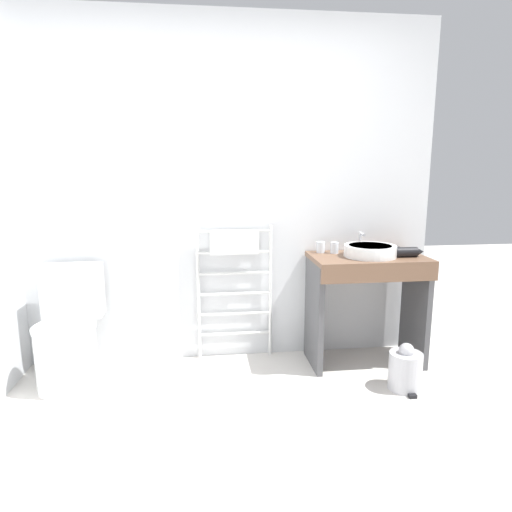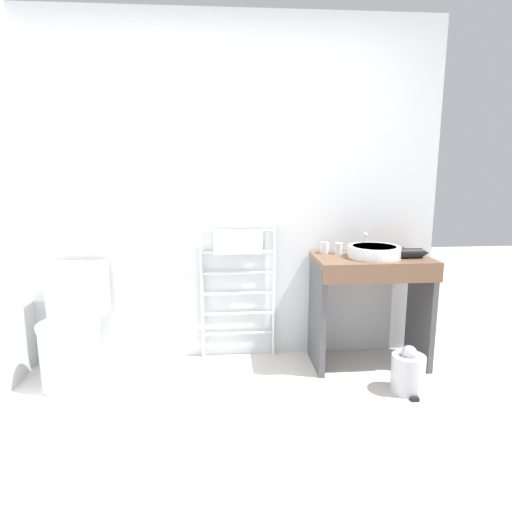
{
  "view_description": "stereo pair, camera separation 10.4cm",
  "coord_description": "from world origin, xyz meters",
  "px_view_note": "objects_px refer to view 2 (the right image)",
  "views": [
    {
      "loc": [
        -0.19,
        -1.8,
        1.47
      ],
      "look_at": [
        0.14,
        0.84,
        0.94
      ],
      "focal_mm": 32.0,
      "sensor_mm": 36.0,
      "label": 1
    },
    {
      "loc": [
        -0.08,
        -1.81,
        1.47
      ],
      "look_at": [
        0.14,
        0.84,
        0.94
      ],
      "focal_mm": 32.0,
      "sensor_mm": 36.0,
      "label": 2
    }
  ],
  "objects_px": {
    "cup_near_edge": "(338,248)",
    "sink_basin": "(374,251)",
    "cup_near_wall": "(325,248)",
    "hair_dryer": "(412,253)",
    "toilet": "(73,334)",
    "trash_bin": "(408,372)",
    "towel_radiator": "(238,266)"
  },
  "relations": [
    {
      "from": "cup_near_edge",
      "to": "sink_basin",
      "type": "bearing_deg",
      "value": -34.67
    },
    {
      "from": "cup_near_wall",
      "to": "hair_dryer",
      "type": "height_order",
      "value": "cup_near_wall"
    },
    {
      "from": "toilet",
      "to": "hair_dryer",
      "type": "bearing_deg",
      "value": 0.51
    },
    {
      "from": "sink_basin",
      "to": "cup_near_wall",
      "type": "xyz_separation_m",
      "value": [
        -0.31,
        0.19,
        -0.0
      ]
    },
    {
      "from": "hair_dryer",
      "to": "trash_bin",
      "type": "relative_size",
      "value": 0.67
    },
    {
      "from": "sink_basin",
      "to": "cup_near_edge",
      "type": "xyz_separation_m",
      "value": [
        -0.22,
        0.15,
        -0.0
      ]
    },
    {
      "from": "cup_near_wall",
      "to": "hair_dryer",
      "type": "distance_m",
      "value": 0.62
    },
    {
      "from": "cup_near_wall",
      "to": "hair_dryer",
      "type": "xyz_separation_m",
      "value": [
        0.58,
        -0.22,
        -0.01
      ]
    },
    {
      "from": "sink_basin",
      "to": "cup_near_wall",
      "type": "relative_size",
      "value": 4.48
    },
    {
      "from": "sink_basin",
      "to": "cup_near_wall",
      "type": "distance_m",
      "value": 0.37
    },
    {
      "from": "towel_radiator",
      "to": "cup_near_edge",
      "type": "bearing_deg",
      "value": -6.17
    },
    {
      "from": "trash_bin",
      "to": "hair_dryer",
      "type": "bearing_deg",
      "value": 69.9
    },
    {
      "from": "toilet",
      "to": "hair_dryer",
      "type": "height_order",
      "value": "hair_dryer"
    },
    {
      "from": "trash_bin",
      "to": "sink_basin",
      "type": "bearing_deg",
      "value": 105.72
    },
    {
      "from": "cup_near_edge",
      "to": "towel_radiator",
      "type": "bearing_deg",
      "value": 173.83
    },
    {
      "from": "toilet",
      "to": "cup_near_edge",
      "type": "bearing_deg",
      "value": 6.15
    },
    {
      "from": "towel_radiator",
      "to": "trash_bin",
      "type": "bearing_deg",
      "value": -31.24
    },
    {
      "from": "towel_radiator",
      "to": "hair_dryer",
      "type": "xyz_separation_m",
      "value": [
        1.22,
        -0.26,
        0.13
      ]
    },
    {
      "from": "cup_near_edge",
      "to": "hair_dryer",
      "type": "height_order",
      "value": "cup_near_edge"
    },
    {
      "from": "toilet",
      "to": "cup_near_wall",
      "type": "relative_size",
      "value": 9.64
    },
    {
      "from": "sink_basin",
      "to": "hair_dryer",
      "type": "distance_m",
      "value": 0.26
    },
    {
      "from": "toilet",
      "to": "trash_bin",
      "type": "height_order",
      "value": "toilet"
    },
    {
      "from": "hair_dryer",
      "to": "trash_bin",
      "type": "distance_m",
      "value": 0.83
    },
    {
      "from": "sink_basin",
      "to": "hair_dryer",
      "type": "relative_size",
      "value": 1.74
    },
    {
      "from": "toilet",
      "to": "trash_bin",
      "type": "bearing_deg",
      "value": -9.44
    },
    {
      "from": "cup_near_edge",
      "to": "trash_bin",
      "type": "relative_size",
      "value": 0.26
    },
    {
      "from": "sink_basin",
      "to": "trash_bin",
      "type": "relative_size",
      "value": 1.16
    },
    {
      "from": "hair_dryer",
      "to": "toilet",
      "type": "bearing_deg",
      "value": -179.49
    },
    {
      "from": "hair_dryer",
      "to": "sink_basin",
      "type": "bearing_deg",
      "value": 173.15
    },
    {
      "from": "towel_radiator",
      "to": "hair_dryer",
      "type": "distance_m",
      "value": 1.26
    },
    {
      "from": "sink_basin",
      "to": "hair_dryer",
      "type": "height_order",
      "value": "sink_basin"
    },
    {
      "from": "toilet",
      "to": "sink_basin",
      "type": "bearing_deg",
      "value": 1.43
    }
  ]
}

